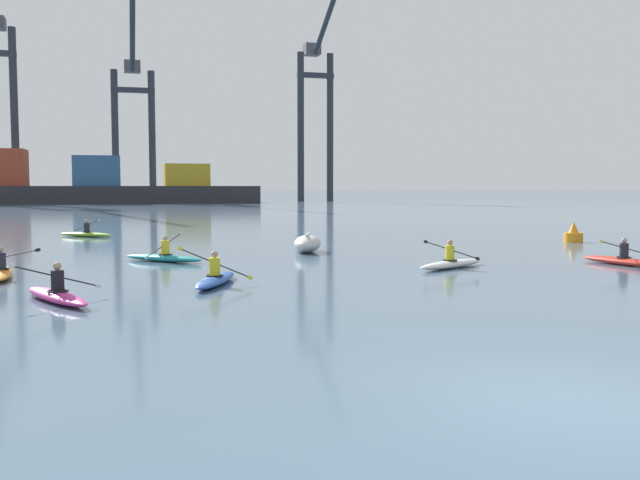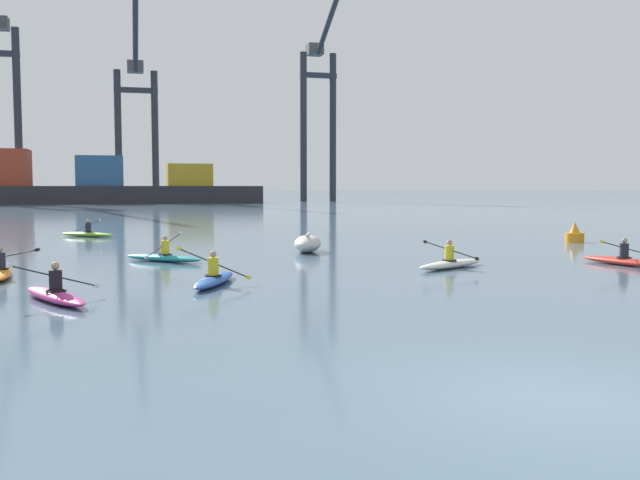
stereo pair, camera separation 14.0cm
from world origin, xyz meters
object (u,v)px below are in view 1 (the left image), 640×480
at_px(capsized_dinghy, 307,244).
at_px(kayak_white, 451,263).
at_px(gantry_crane_west_mid, 133,109).
at_px(kayak_blue, 216,279).
at_px(kayak_magenta, 57,295).
at_px(kayak_teal, 164,257).
at_px(kayak_orange, 1,272).
at_px(kayak_lime, 86,234).
at_px(kayak_red, 622,260).
at_px(gantry_crane_east_mid, 317,100).
at_px(container_barge, 93,187).
at_px(channel_buoy, 574,235).

relative_size(capsized_dinghy, kayak_white, 0.87).
bearing_deg(gantry_crane_west_mid, kayak_blue, -89.66).
relative_size(gantry_crane_west_mid, kayak_magenta, 9.73).
relative_size(gantry_crane_west_mid, kayak_teal, 11.11).
bearing_deg(kayak_white, kayak_magenta, -162.11).
distance_m(kayak_orange, kayak_lime, 17.39).
height_order(kayak_red, kayak_orange, same).
bearing_deg(gantry_crane_west_mid, kayak_magenta, -91.72).
relative_size(gantry_crane_west_mid, kayak_red, 9.39).
xyz_separation_m(gantry_crane_east_mid, kayak_orange, (-36.81, -100.25, -17.88)).
distance_m(capsized_dinghy, kayak_orange, 12.25).
xyz_separation_m(container_barge, kayak_magenta, (3.17, -99.02, -2.43)).
relative_size(kayak_white, kayak_blue, 0.96).
height_order(gantry_crane_east_mid, kayak_magenta, gantry_crane_east_mid).
xyz_separation_m(gantry_crane_east_mid, kayak_blue, (-30.82, -103.51, -17.88)).
bearing_deg(kayak_orange, kayak_white, -5.21).
xyz_separation_m(kayak_magenta, kayak_blue, (3.98, 1.92, -0.00)).
relative_size(container_barge, kayak_blue, 14.84).
distance_m(channel_buoy, kayak_red, 10.33).
distance_m(gantry_crane_east_mid, kayak_magenta, 112.46).
bearing_deg(container_barge, kayak_lime, -87.98).
bearing_deg(kayak_white, kayak_blue, -166.28).
relative_size(kayak_red, kayak_teal, 1.18).
distance_m(gantry_crane_east_mid, kayak_teal, 103.60).
distance_m(container_barge, gantry_crane_west_mid, 19.22).
bearing_deg(gantry_crane_west_mid, channel_buoy, -78.85).
height_order(gantry_crane_east_mid, kayak_blue, gantry_crane_east_mid).
bearing_deg(kayak_blue, kayak_red, 5.13).
distance_m(kayak_lime, kayak_teal, 14.42).
bearing_deg(kayak_orange, kayak_teal, 33.94).
relative_size(channel_buoy, kayak_blue, 0.30).
xyz_separation_m(capsized_dinghy, kayak_red, (9.32, -7.60, -0.18)).
distance_m(kayak_white, kayak_lime, 22.44).
xyz_separation_m(container_barge, kayak_white, (15.24, -95.12, -2.43)).
xyz_separation_m(kayak_magenta, kayak_teal, (2.91, 8.49, 0.00)).
height_order(gantry_crane_east_mid, kayak_orange, gantry_crane_east_mid).
distance_m(gantry_crane_east_mid, kayak_white, 105.57).
xyz_separation_m(gantry_crane_west_mid, channel_buoy, (19.42, -98.55, -15.77)).
bearing_deg(kayak_lime, kayak_red, -45.96).
height_order(gantry_crane_west_mid, kayak_orange, gantry_crane_west_mid).
bearing_deg(kayak_blue, container_barge, 94.21).
xyz_separation_m(gantry_crane_east_mid, kayak_teal, (-31.89, -96.94, -17.88)).
bearing_deg(kayak_white, capsized_dinghy, 114.84).
distance_m(capsized_dinghy, channel_buoy, 13.98).
height_order(gantry_crane_west_mid, kayak_red, gantry_crane_west_mid).
height_order(gantry_crane_east_mid, kayak_white, gantry_crane_east_mid).
xyz_separation_m(capsized_dinghy, kayak_lime, (-9.35, 11.71, -0.18)).
bearing_deg(kayak_orange, kayak_lime, 84.93).
relative_size(channel_buoy, kayak_orange, 0.29).
distance_m(gantry_crane_west_mid, channel_buoy, 101.68).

